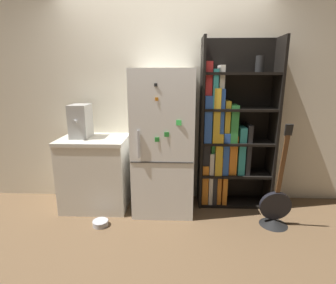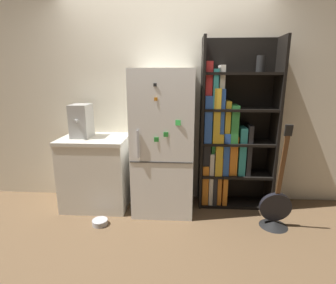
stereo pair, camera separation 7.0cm
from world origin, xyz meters
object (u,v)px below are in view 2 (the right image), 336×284
espresso_machine (81,121)px  pet_bowl (100,222)px  bookshelf (227,136)px  refrigerator (163,142)px  guitar (275,212)px

espresso_machine → pet_bowl: espresso_machine is taller
bookshelf → pet_bowl: (-1.43, -0.62, -0.84)m
refrigerator → bookshelf: bearing=12.7°
refrigerator → espresso_machine: size_ratio=4.26×
refrigerator → pet_bowl: (-0.66, -0.45, -0.80)m
refrigerator → pet_bowl: 1.13m
refrigerator → guitar: size_ratio=1.46×
guitar → pet_bowl: guitar is taller
refrigerator → espresso_machine: bearing=177.0°
bookshelf → espresso_machine: bearing=-176.1°
bookshelf → espresso_machine: bookshelf is taller
guitar → espresso_machine: bearing=169.4°
bookshelf → guitar: bearing=-49.0°
bookshelf → guitar: 1.00m
bookshelf → espresso_machine: 1.76m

